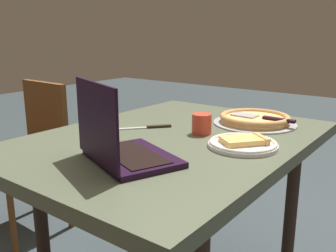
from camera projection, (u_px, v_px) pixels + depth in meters
The scene contains 7 objects.
dining_table at pixel (172, 154), 1.43m from camera, with size 1.23×0.90×0.77m.
laptop at pixel (120, 145), 1.11m from camera, with size 0.32×0.36×0.25m.
pizza_plate at pixel (243, 143), 1.27m from camera, with size 0.24×0.24×0.04m.
pizza_tray at pixel (255, 119), 1.60m from camera, with size 0.35×0.35×0.04m.
table_knife at pixel (148, 127), 1.53m from camera, with size 0.20×0.17×0.01m.
drink_cup at pixel (202, 124), 1.44m from camera, with size 0.08×0.08×0.08m.
chair_near at pixel (31, 146), 2.17m from camera, with size 0.41×0.41×0.87m.
Camera 1 is at (-1.09, -0.81, 1.15)m, focal length 39.68 mm.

